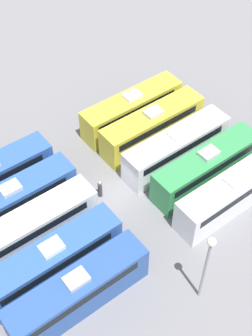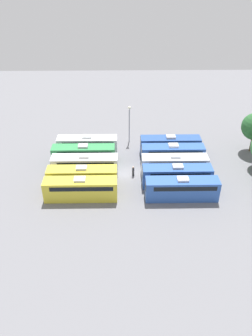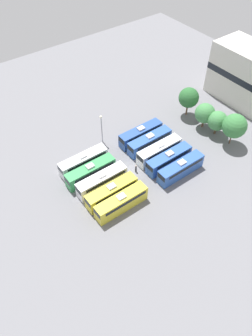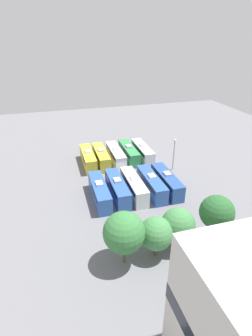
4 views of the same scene
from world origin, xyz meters
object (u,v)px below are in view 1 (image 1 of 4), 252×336
Objects in this scene: bus_6 at (54,260)px; bus_8 at (14,201)px; bus_1 at (206,167)px; worker_person at (100,189)px; bus_0 at (231,193)px; bus_4 at (132,109)px; bus_5 at (78,291)px; bus_3 at (152,126)px; bus_7 at (32,227)px; light_pole at (208,259)px; bus_2 at (176,147)px.

bus_6 is 6.52m from bus_8.
bus_1 and bus_8 have the same top height.
bus_0 is at bearing -133.19° from worker_person.
bus_0 is 3.32m from bus_1.
bus_4 is 19.37m from bus_5.
bus_3 is at bearing -178.95° from bus_4.
bus_6 is at bearing 120.21° from worker_person.
bus_6 is 3.42m from bus_7.
bus_1 is at bearing -45.54° from light_pole.
bus_5 is at bearing 113.48° from bus_2.
bus_1 is 15.27m from bus_7.
bus_1 is 5.87× the size of worker_person.
bus_2 is 1.47× the size of light_pole.
bus_1 is at bearing -6.20° from bus_0.
bus_5 is at bearing 136.09° from worker_person.
bus_5 is 3.11m from bus_6.
bus_3 is 1.00× the size of bus_8.
bus_1 and bus_7 have the same top height.
bus_8 is (6.51, -0.24, 0.00)m from bus_6.
bus_0 is 15.08m from bus_6.
bus_4 is 15.70m from bus_7.
light_pole is at bearing 134.46° from bus_1.
bus_1 is at bearing -177.34° from bus_4.
worker_person is at bearing 108.82° from bus_3.
bus_5 is 9.63m from bus_8.
bus_2 is 3.43m from bus_3.
bus_7 is at bearing 102.59° from bus_3.
bus_5 is (-12.75, 14.58, 0.00)m from bus_4.
bus_5 is 9.13m from light_pole.
worker_person is (-5.66, 7.76, -0.92)m from bus_4.
worker_person is at bearing 126.11° from bus_4.
bus_3 and bus_5 have the same top height.
bus_2 is at bearing 1.04° from bus_0.
bus_2 is at bearing 8.28° from bus_1.
worker_person is (-2.53, -6.60, -0.92)m from bus_8.
bus_3 is at bearing -1.38° from bus_2.
bus_0 is at bearing -59.56° from light_pole.
bus_4 is at bearing -48.84° from bus_5.
bus_4 is 1.00× the size of bus_8.
bus_7 is at bearing 113.37° from bus_4.
bus_0 is 1.00× the size of bus_6.
bus_2 is 1.00× the size of bus_6.
worker_person is at bearing -43.91° from bus_5.
bus_4 is 5.87× the size of worker_person.
bus_5 is at bearing 131.16° from bus_4.
bus_0 is at bearing -178.96° from bus_2.
bus_4 is 19.20m from light_pole.
bus_2 and bus_8 have the same top height.
bus_3 is 1.00× the size of bus_7.
bus_3 is at bearing 0.22° from bus_0.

